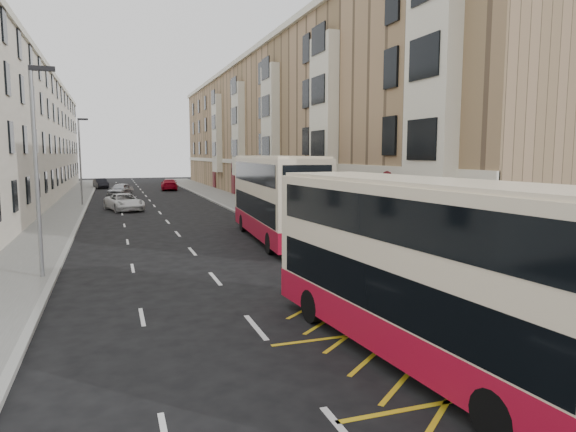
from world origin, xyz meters
name	(u,v)px	position (x,y,z in m)	size (l,w,h in m)	color
ground	(306,388)	(0.00, 0.00, 0.00)	(200.00, 200.00, 0.00)	black
pavement_right	(266,214)	(8.00, 30.00, 0.07)	(4.00, 120.00, 0.15)	slate
pavement_left	(57,222)	(-7.50, 30.00, 0.07)	(3.00, 120.00, 0.15)	slate
kerb_right	(242,214)	(6.00, 30.00, 0.07)	(0.25, 120.00, 0.15)	#979892
kerb_left	(80,221)	(-6.00, 30.00, 0.07)	(0.25, 120.00, 0.15)	#979892
road_markings	(150,201)	(0.00, 45.00, 0.01)	(10.00, 110.00, 0.01)	silver
terrace_right	(285,130)	(14.88, 45.38, 7.52)	(10.75, 79.00, 15.25)	tan
terrace_left	(1,136)	(-13.43, 45.50, 6.52)	(9.18, 79.00, 13.25)	silver
guard_railing	(413,269)	(6.25, 5.75, 0.86)	(0.06, 6.56, 1.01)	red
street_lamp_near	(37,160)	(-6.35, 12.00, 4.64)	(0.93, 0.18, 8.00)	gray
street_lamp_far	(81,156)	(-6.35, 42.00, 4.64)	(0.93, 0.18, 8.00)	gray
double_decker_front	(421,269)	(3.07, 0.54, 2.19)	(3.41, 10.97, 4.31)	beige
double_decker_rear	(276,198)	(5.00, 17.78, 2.43)	(3.57, 12.12, 4.77)	beige
pedestrian_mid	(510,279)	(7.75, 2.75, 1.06)	(0.88, 0.69, 1.82)	black
pedestrian_far	(411,260)	(6.35, 6.07, 1.08)	(1.09, 0.46, 1.87)	black
white_van	(124,202)	(-2.75, 36.81, 0.73)	(2.42, 5.25, 1.46)	white
car_silver	(120,190)	(-2.82, 51.88, 0.79)	(1.85, 4.61, 1.57)	#B2B6BA
car_dark	(101,183)	(-5.20, 68.10, 0.70)	(1.49, 4.27, 1.41)	black
car_red	(169,185)	(3.62, 61.03, 0.75)	(2.09, 5.14, 1.49)	#A60216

